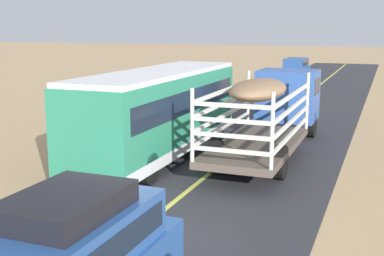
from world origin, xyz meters
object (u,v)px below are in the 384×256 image
(livestock_truck, at_px, (278,103))
(car_far, at_px, (296,68))
(bus, at_px, (160,111))
(boulder_near_shoulder, at_px, (198,78))

(livestock_truck, bearing_deg, car_far, 98.33)
(bus, distance_m, car_far, 29.89)
(livestock_truck, bearing_deg, boulder_near_shoulder, 117.91)
(car_far, bearing_deg, livestock_truck, -81.67)
(bus, bearing_deg, livestock_truck, 41.87)
(livestock_truck, xyz_separation_m, car_far, (-3.89, 26.60, -0.70))
(bus, relative_size, boulder_near_shoulder, 11.08)
(car_far, distance_m, boulder_near_shoulder, 9.06)
(car_far, bearing_deg, boulder_near_shoulder, -154.93)
(bus, height_order, car_far, bus)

